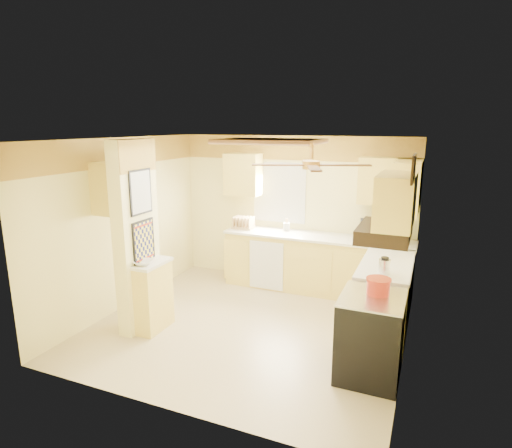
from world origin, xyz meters
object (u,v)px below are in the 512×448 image
at_px(microwave, 379,231).
at_px(kettle, 384,266).
at_px(dutch_oven, 378,286).
at_px(stove, 370,336).
at_px(bowl, 143,263).

bearing_deg(microwave, kettle, 90.90).
relative_size(dutch_oven, kettle, 1.24).
xyz_separation_m(stove, bowl, (-2.83, -0.13, 0.51)).
bearing_deg(microwave, dutch_oven, 88.34).
relative_size(stove, dutch_oven, 3.48).
height_order(stove, microwave, microwave).
bearing_deg(stove, bowl, -177.29).
distance_m(bowl, dutch_oven, 2.88).
xyz_separation_m(bowl, kettle, (2.86, 0.81, 0.07)).
distance_m(dutch_oven, kettle, 0.59).
xyz_separation_m(stove, microwave, (-0.22, 2.16, 0.63)).
height_order(microwave, dutch_oven, microwave).
height_order(stove, bowl, bowl).
bearing_deg(kettle, microwave, 99.52).
bearing_deg(bowl, microwave, 41.32).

